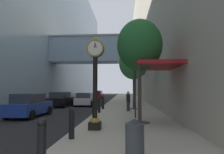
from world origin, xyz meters
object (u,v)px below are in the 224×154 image
object	(u,v)px
bollard_nearest	(42,141)
bollard_fifth	(99,105)
bollard_fourth	(94,108)
street_tree_near	(139,46)
street_clock	(95,78)
car_black_far	(61,100)
bollard_sixth	(103,103)
bollard_second	(72,122)
pedestrian_walking	(128,101)
car_red_near	(98,95)
car_silver_trailing	(85,99)
street_tree_mid_near	(134,63)
trash_bin	(135,137)
car_blue_mid	(30,106)

from	to	relation	value
bollard_nearest	bollard_fifth	distance (m)	10.46
bollard_fourth	street_tree_near	size ratio (longest dim) A/B	0.20
street_clock	bollard_nearest	world-z (taller)	street_clock
bollard_fourth	car_black_far	size ratio (longest dim) A/B	0.27
bollard_sixth	bollard_fifth	bearing A→B (deg)	-90.00
bollard_second	pedestrian_walking	size ratio (longest dim) A/B	0.70
bollard_second	street_clock	bearing A→B (deg)	69.74
car_black_far	pedestrian_walking	bearing A→B (deg)	-33.62
bollard_sixth	street_tree_near	xyz separation A→B (m)	(2.87, -6.83, 3.74)
street_tree_near	car_red_near	bearing A→B (deg)	102.45
bollard_second	car_silver_trailing	xyz separation A→B (m)	(-2.76, 15.50, 0.01)
bollard_fifth	car_red_near	bearing A→B (deg)	98.16
street_tree_mid_near	trash_bin	bearing A→B (deg)	-92.60
bollard_nearest	bollard_fourth	world-z (taller)	same
street_clock	bollard_nearest	size ratio (longest dim) A/B	3.74
car_black_far	car_silver_trailing	world-z (taller)	car_black_far
car_black_far	street_clock	bearing A→B (deg)	-64.78
car_blue_mid	street_tree_near	bearing A→B (deg)	-18.79
bollard_second	street_tree_near	bearing A→B (deg)	51.76
trash_bin	car_silver_trailing	xyz separation A→B (m)	(-5.05, 17.32, 0.08)
bollard_fifth	street_tree_near	distance (m)	6.32
bollard_fifth	car_black_far	distance (m)	8.28
car_blue_mid	street_clock	bearing A→B (deg)	-39.81
bollard_sixth	pedestrian_walking	xyz separation A→B (m)	(2.31, -1.28, 0.27)
bollard_nearest	car_silver_trailing	xyz separation A→B (m)	(-2.76, 18.11, 0.01)
car_red_near	bollard_fifth	bearing A→B (deg)	-81.84
bollard_second	car_black_far	size ratio (longest dim) A/B	0.27
bollard_nearest	car_silver_trailing	distance (m)	18.32
bollard_fourth	street_tree_near	bearing A→B (deg)	-29.10
street_clock	bollard_sixth	world-z (taller)	street_clock
bollard_nearest	car_red_near	bearing A→B (deg)	95.78
car_red_near	car_black_far	world-z (taller)	car_black_far
bollard_fifth	car_black_far	size ratio (longest dim) A/B	0.27
street_tree_mid_near	car_black_far	bearing A→B (deg)	158.57
bollard_second	street_tree_near	xyz separation A→B (m)	(2.87, 3.64, 3.74)
street_tree_mid_near	car_red_near	distance (m)	23.09
bollard_nearest	street_tree_mid_near	world-z (taller)	street_tree_mid_near
bollard_nearest	bollard_fourth	xyz separation A→B (m)	(0.00, 7.85, 0.00)
trash_bin	car_black_far	bearing A→B (deg)	115.23
bollard_sixth	street_tree_mid_near	xyz separation A→B (m)	(2.87, 0.57, 3.76)
car_red_near	car_blue_mid	world-z (taller)	car_blue_mid
street_clock	car_black_far	bearing A→B (deg)	115.22
bollard_second	trash_bin	xyz separation A→B (m)	(2.28, -1.82, -0.07)
street_tree_mid_near	trash_bin	world-z (taller)	street_tree_mid_near
car_silver_trailing	street_tree_near	bearing A→B (deg)	-64.61
bollard_nearest	street_tree_near	xyz separation A→B (m)	(2.87, 6.25, 3.74)
bollard_sixth	bollard_fourth	bearing A→B (deg)	-90.00
bollard_sixth	trash_bin	world-z (taller)	bollard_sixth
bollard_second	bollard_fourth	distance (m)	5.23
bollard_fourth	bollard_fifth	xyz separation A→B (m)	(0.00, 2.62, 0.00)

